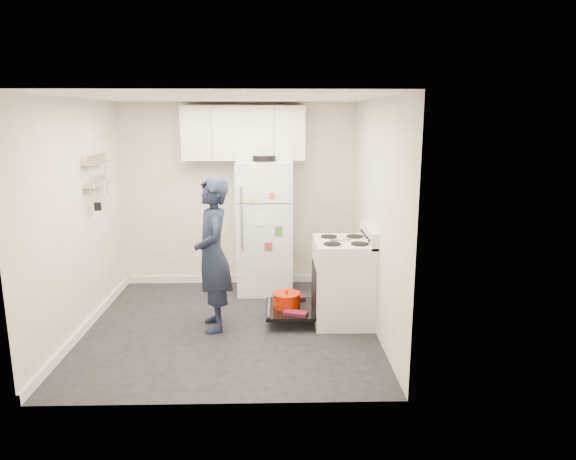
{
  "coord_description": "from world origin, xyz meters",
  "views": [
    {
      "loc": [
        0.51,
        -5.42,
        2.3
      ],
      "look_at": [
        0.65,
        0.26,
        1.05
      ],
      "focal_mm": 32.0,
      "sensor_mm": 36.0,
      "label": 1
    }
  ],
  "objects_px": {
    "electric_range": "(342,282)",
    "person": "(213,255)",
    "refrigerator": "(265,227)",
    "open_oven_door": "(288,304)"
  },
  "relations": [
    {
      "from": "person",
      "to": "open_oven_door",
      "type": "bearing_deg",
      "value": 91.31
    },
    {
      "from": "electric_range",
      "to": "person",
      "type": "distance_m",
      "value": 1.49
    },
    {
      "from": "open_oven_door",
      "to": "electric_range",
      "type": "bearing_deg",
      "value": -1.47
    },
    {
      "from": "open_oven_door",
      "to": "person",
      "type": "xyz_separation_m",
      "value": [
        -0.83,
        -0.19,
        0.64
      ]
    },
    {
      "from": "refrigerator",
      "to": "open_oven_door",
      "type": "bearing_deg",
      "value": -75.15
    },
    {
      "from": "person",
      "to": "refrigerator",
      "type": "bearing_deg",
      "value": 145.33
    },
    {
      "from": "refrigerator",
      "to": "person",
      "type": "bearing_deg",
      "value": -112.89
    },
    {
      "from": "open_oven_door",
      "to": "refrigerator",
      "type": "bearing_deg",
      "value": 104.85
    },
    {
      "from": "electric_range",
      "to": "open_oven_door",
      "type": "height_order",
      "value": "electric_range"
    },
    {
      "from": "electric_range",
      "to": "refrigerator",
      "type": "xyz_separation_m",
      "value": [
        -0.9,
        1.1,
        0.41
      ]
    }
  ]
}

